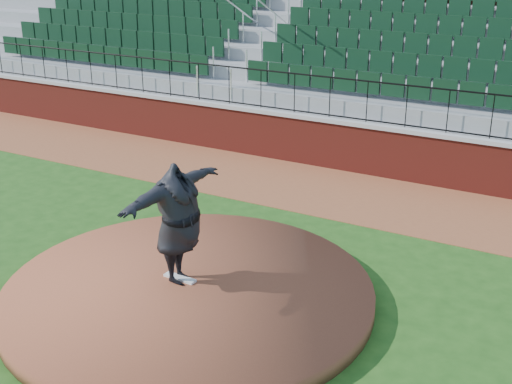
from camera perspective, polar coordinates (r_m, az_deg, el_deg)
ground at (r=11.33m, az=-3.75°, el=-8.54°), size 90.00×90.00×0.00m
warning_track at (r=15.69m, az=6.97°, el=0.03°), size 34.00×3.20×0.01m
field_wall at (r=16.92m, az=9.15°, el=3.60°), size 34.00×0.35×1.20m
wall_cap at (r=16.74m, az=9.28°, el=5.72°), size 34.00×0.45×0.10m
wall_railing at (r=16.61m, az=9.39°, el=7.55°), size 34.00×0.05×1.00m
seating_stands at (r=19.04m, az=12.39°, el=10.59°), size 34.00×5.10×4.60m
concourse_wall at (r=21.64m, az=14.78°, el=12.80°), size 34.00×0.50×5.50m
pitchers_mound at (r=11.13m, az=-5.71°, el=-8.46°), size 6.00×6.00×0.25m
pitching_rubber at (r=11.27m, az=-6.46°, el=-7.25°), size 0.59×0.17×0.04m
pitcher at (r=10.78m, az=-6.58°, el=-2.71°), size 0.69×2.51×2.04m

